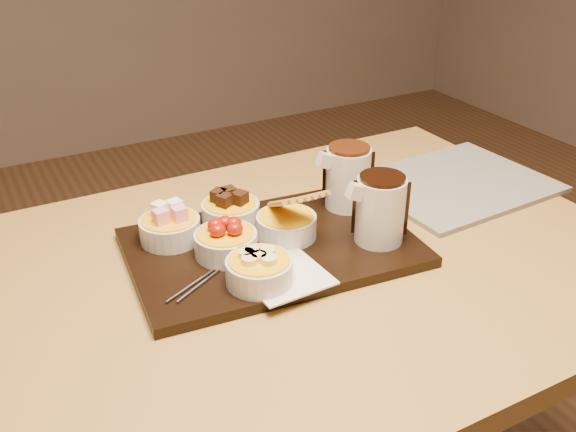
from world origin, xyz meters
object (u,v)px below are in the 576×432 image
pitcher_milk_chocolate (348,178)px  serving_board (272,247)px  pitcher_dark_chocolate (380,210)px  newspaper (456,183)px  bowl_strawberries (226,244)px  dining_table (277,316)px

pitcher_milk_chocolate → serving_board: bearing=-158.2°
serving_board → pitcher_dark_chocolate: 0.19m
pitcher_milk_chocolate → newspaper: pitcher_milk_chocolate is taller
bowl_strawberries → pitcher_milk_chocolate: (0.26, 0.05, 0.04)m
bowl_strawberries → pitcher_milk_chocolate: size_ratio=0.91×
serving_board → newspaper: bearing=11.9°
serving_board → bowl_strawberries: (-0.08, 0.00, 0.03)m
bowl_strawberries → newspaper: 0.52m
pitcher_dark_chocolate → newspaper: pitcher_dark_chocolate is taller
newspaper → pitcher_milk_chocolate: bearing=176.3°
serving_board → pitcher_milk_chocolate: (0.18, 0.05, 0.06)m
dining_table → serving_board: (0.01, 0.04, 0.11)m
pitcher_dark_chocolate → bowl_strawberries: bearing=167.3°
serving_board → newspaper: 0.44m
serving_board → pitcher_dark_chocolate: (0.16, -0.08, 0.06)m
serving_board → newspaper: serving_board is taller
bowl_strawberries → serving_board: bearing=-1.8°
pitcher_dark_chocolate → pitcher_milk_chocolate: 0.13m
dining_table → pitcher_milk_chocolate: (0.19, 0.10, 0.17)m
dining_table → newspaper: 0.47m
dining_table → serving_board: 0.12m
pitcher_milk_chocolate → bowl_strawberries: bearing=-163.6°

